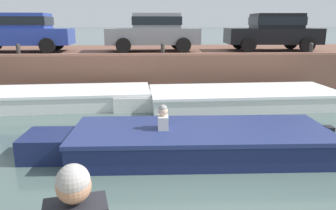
# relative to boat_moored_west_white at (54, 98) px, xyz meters

# --- Properties ---
(ground_plane) EXTENTS (400.00, 400.00, 0.00)m
(ground_plane) POSITION_rel_boat_moored_west_white_xyz_m (3.99, -3.15, -0.26)
(ground_plane) COLOR #4C605B
(far_quay_wall) EXTENTS (60.00, 6.00, 1.40)m
(far_quay_wall) POSITION_rel_boat_moored_west_white_xyz_m (3.99, 4.69, 0.44)
(far_quay_wall) COLOR brown
(far_quay_wall) RESTS_ON ground
(far_wall_coping) EXTENTS (60.00, 0.24, 0.08)m
(far_wall_coping) POSITION_rel_boat_moored_west_white_xyz_m (3.99, 1.81, 1.18)
(far_wall_coping) COLOR #925F4C
(far_wall_coping) RESTS_ON far_quay_wall
(boat_moored_west_white) EXTENTS (6.56, 2.34, 0.53)m
(boat_moored_west_white) POSITION_rel_boat_moored_west_white_xyz_m (0.00, 0.00, 0.00)
(boat_moored_west_white) COLOR white
(boat_moored_west_white) RESTS_ON ground
(boat_moored_central_white) EXTENTS (7.02, 2.51, 0.51)m
(boat_moored_central_white) POSITION_rel_boat_moored_west_white_xyz_m (5.67, -0.25, -0.01)
(boat_moored_central_white) COLOR white
(boat_moored_central_white) RESTS_ON ground
(motorboat_passing) EXTENTS (6.12, 1.95, 1.04)m
(motorboat_passing) POSITION_rel_boat_moored_west_white_xyz_m (3.73, -4.17, 0.02)
(motorboat_passing) COLOR navy
(motorboat_passing) RESTS_ON ground
(car_leftmost_blue) EXTENTS (4.30, 2.09, 1.54)m
(car_leftmost_blue) POSITION_rel_boat_moored_west_white_xyz_m (-2.22, 3.68, 1.98)
(car_leftmost_blue) COLOR #233893
(car_leftmost_blue) RESTS_ON far_quay_wall
(car_left_inner_grey) EXTENTS (3.89, 2.06, 1.54)m
(car_left_inner_grey) POSITION_rel_boat_moored_west_white_xyz_m (3.21, 3.68, 1.98)
(car_left_inner_grey) COLOR slate
(car_left_inner_grey) RESTS_ON far_quay_wall
(car_centre_black) EXTENTS (3.90, 2.11, 1.54)m
(car_centre_black) POSITION_rel_boat_moored_west_white_xyz_m (8.29, 3.68, 1.98)
(car_centre_black) COLOR black
(car_centre_black) RESTS_ON far_quay_wall
(mooring_bollard_west) EXTENTS (0.15, 0.15, 0.45)m
(mooring_bollard_west) POSITION_rel_boat_moored_west_white_xyz_m (-1.69, 1.94, 1.38)
(mooring_bollard_west) COLOR #2D2B28
(mooring_bollard_west) RESTS_ON far_quay_wall
(mooring_bollard_mid) EXTENTS (0.15, 0.15, 0.45)m
(mooring_bollard_mid) POSITION_rel_boat_moored_west_white_xyz_m (3.51, 1.94, 1.38)
(mooring_bollard_mid) COLOR #2D2B28
(mooring_bollard_mid) RESTS_ON far_quay_wall
(mooring_bollard_east) EXTENTS (0.15, 0.15, 0.45)m
(mooring_bollard_east) POSITION_rel_boat_moored_west_white_xyz_m (9.13, 1.94, 1.38)
(mooring_bollard_east) COLOR #2D2B28
(mooring_bollard_east) RESTS_ON far_quay_wall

